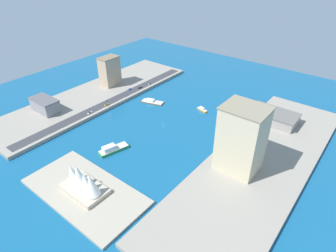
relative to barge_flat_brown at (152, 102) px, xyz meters
name	(u,v)px	position (x,y,z in m)	size (l,w,h in m)	color
ground_plane	(163,125)	(-38.79, 27.94, -1.17)	(440.00, 440.00, 0.00)	#145684
quay_west	(260,164)	(-136.34, 27.94, 0.49)	(70.00, 240.00, 3.33)	gray
quay_east	(97,95)	(58.77, 27.94, 0.49)	(70.00, 240.00, 3.33)	gray
peninsula_point	(85,191)	(-52.41, 131.51, -0.17)	(89.81, 45.05, 2.00)	#A89E89
road_strip	(112,100)	(33.12, 27.94, 2.23)	(11.23, 228.00, 0.15)	#38383D
barge_flat_brown	(152,102)	(0.00, 0.00, 0.00)	(26.07, 15.31, 3.54)	brown
water_taxi_orange	(202,109)	(-53.21, -19.15, 0.11)	(13.84, 7.07, 3.28)	orange
ferry_green_doubledeck	(113,149)	(-32.16, 87.08, 1.14)	(14.41, 27.65, 6.50)	#2D8C4C
patrol_launch_navy	(232,120)	(-88.22, -19.13, 0.00)	(16.32, 8.36, 3.41)	#1E284C
office_block_beige	(241,139)	(-124.85, 44.77, 28.11)	(30.90, 26.20, 51.85)	#C6B793
warehouse_low_gray	(45,105)	(68.49, 85.54, 8.95)	(31.23, 16.72, 13.52)	gray
apartment_midrise_tan	(110,71)	(66.07, -0.40, 19.31)	(15.75, 23.23, 34.24)	tan
carpark_squat_concrete	(273,117)	(-120.54, -38.31, 7.10)	(44.51, 26.28, 9.83)	gray
sedan_silver	(150,84)	(28.97, -29.52, 3.02)	(2.18, 4.88, 1.44)	black
taxi_yellow_cab	(107,105)	(28.99, 39.50, 3.06)	(1.99, 4.76, 1.52)	black
hatchback_blue	(130,89)	(37.12, -3.06, 3.03)	(1.95, 4.63, 1.45)	black
van_white	(90,113)	(29.12, 61.56, 3.08)	(2.09, 5.18, 1.54)	black
suv_black	(140,87)	(30.82, -14.12, 3.07)	(2.17, 5.25, 1.56)	black
traffic_light_waterfront	(108,102)	(26.59, 39.32, 6.50)	(0.36, 0.36, 6.50)	black
opera_landmark	(83,182)	(-52.41, 131.51, 9.01)	(33.43, 20.15, 20.05)	#BCAD93
park_tree_cluster	(243,159)	(-126.96, 39.43, 7.63)	(11.25, 22.10, 8.94)	brown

